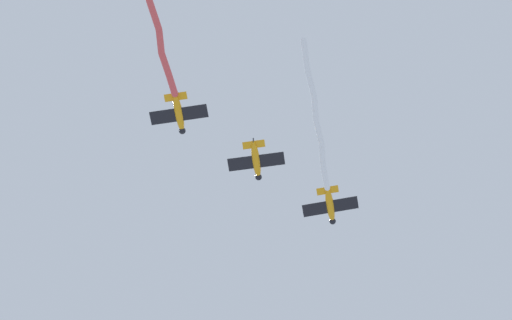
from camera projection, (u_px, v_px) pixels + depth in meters
airplane_lead at (330, 206)px, 80.58m from camera, size 6.55×4.95×1.62m
smoke_trail_lead at (316, 117)px, 77.50m from camera, size 3.70×17.26×2.48m
airplane_left_wing at (256, 161)px, 78.86m from camera, size 6.52×4.91×1.62m
airplane_right_wing at (179, 114)px, 77.14m from camera, size 6.53×4.92×1.62m
smoke_trail_right_wing at (151, 12)px, 74.69m from camera, size 5.90×17.91×4.12m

